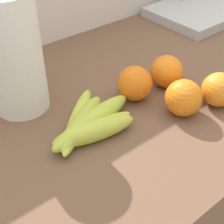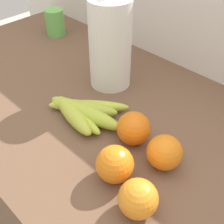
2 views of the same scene
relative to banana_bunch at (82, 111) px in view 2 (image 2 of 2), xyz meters
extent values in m
cube|color=silver|center=(0.20, 0.42, -0.26)|extent=(2.15, 0.06, 1.30)
ellipsoid|color=#B9C63F|center=(0.00, -0.02, 0.00)|extent=(0.18, 0.08, 0.04)
ellipsoid|color=#B4CF3F|center=(0.00, -0.02, 0.00)|extent=(0.18, 0.04, 0.03)
ellipsoid|color=#B1C83F|center=(0.01, 0.00, 0.00)|extent=(0.22, 0.09, 0.04)
ellipsoid|color=#B0BD3F|center=(-0.01, 0.01, 0.00)|extent=(0.18, 0.13, 0.04)
ellipsoid|color=#B6D03F|center=(-0.01, 0.03, 0.00)|extent=(0.18, 0.17, 0.03)
sphere|color=orange|center=(0.15, 0.03, 0.02)|extent=(0.08, 0.08, 0.08)
sphere|color=orange|center=(0.25, 0.02, 0.02)|extent=(0.08, 0.08, 0.08)
sphere|color=orange|center=(0.19, -0.08, 0.02)|extent=(0.08, 0.08, 0.08)
sphere|color=orange|center=(0.28, -0.10, 0.02)|extent=(0.08, 0.08, 0.08)
cylinder|color=white|center=(-0.06, 0.17, 0.11)|extent=(0.12, 0.12, 0.25)
cylinder|color=gray|center=(-0.06, 0.17, 0.12)|extent=(0.02, 0.02, 0.28)
cylinder|color=#69BF56|center=(-0.44, 0.25, 0.03)|extent=(0.07, 0.07, 0.10)
camera|label=1|loc=(-0.29, -0.42, 0.43)|focal=53.46mm
camera|label=2|loc=(0.46, -0.35, 0.48)|focal=46.71mm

